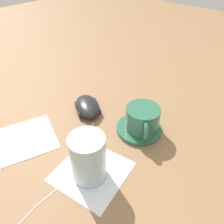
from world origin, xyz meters
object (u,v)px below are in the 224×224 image
Objects in this scene: coffee_cup at (143,119)px; saucer at (139,129)px; drinking_glass at (88,158)px; computer_mouse at (87,106)px.

saucer is at bearing 111.55° from coffee_cup.
drinking_glass is at bearing -178.26° from saucer.
coffee_cup is (0.00, -0.01, 0.04)m from saucer.
coffee_cup is 0.19m from drinking_glass.
drinking_glass reaches higher than saucer.
saucer is 1.11× the size of drinking_glass.
computer_mouse is 0.23m from drinking_glass.
computer_mouse is (-0.04, 0.17, 0.01)m from saucer.
drinking_glass is (-0.15, -0.17, 0.04)m from computer_mouse.
coffee_cup is at bearing -0.09° from drinking_glass.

